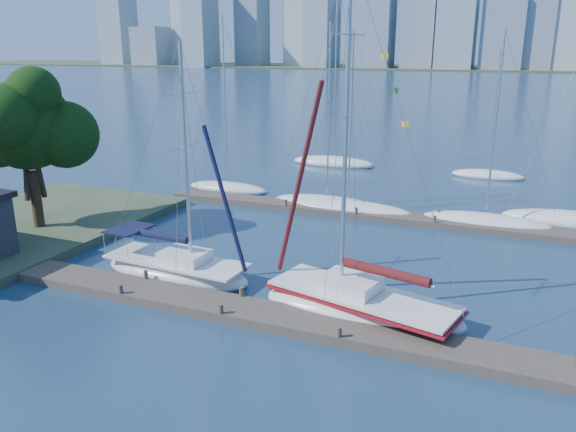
% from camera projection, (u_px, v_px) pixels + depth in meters
% --- Properties ---
extents(ground, '(700.00, 700.00, 0.00)m').
position_uv_depth(ground, '(232.00, 313.00, 23.62)').
color(ground, '#172B4C').
rests_on(ground, ground).
extents(near_dock, '(26.00, 2.00, 0.40)m').
position_uv_depth(near_dock, '(232.00, 309.00, 23.56)').
color(near_dock, '#463D33').
rests_on(near_dock, ground).
extents(far_dock, '(30.00, 1.80, 0.36)m').
position_uv_depth(far_dock, '(374.00, 215.00, 36.95)').
color(far_dock, '#463D33').
rests_on(far_dock, ground).
extents(far_shore, '(800.00, 100.00, 1.50)m').
position_uv_depth(far_shore, '(511.00, 69.00, 306.21)').
color(far_shore, '#38472D').
rests_on(far_shore, ground).
extents(tree, '(7.24, 6.61, 9.81)m').
position_uv_depth(tree, '(26.00, 123.00, 31.73)').
color(tree, black).
rests_on(tree, ground).
extents(sailboat_navy, '(7.88, 2.96, 11.56)m').
position_uv_depth(sailboat_navy, '(176.00, 259.00, 27.08)').
color(sailboat_navy, white).
rests_on(sailboat_navy, ground).
extents(sailboat_maroon, '(8.92, 4.65, 14.67)m').
position_uv_depth(sailboat_maroon, '(362.00, 290.00, 23.08)').
color(sailboat_maroon, white).
rests_on(sailboat_maroon, ground).
extents(bg_boat_0, '(6.91, 3.17, 13.37)m').
position_uv_depth(bg_boat_0, '(228.00, 187.00, 43.91)').
color(bg_boat_0, white).
rests_on(bg_boat_0, ground).
extents(bg_boat_1, '(8.05, 2.76, 12.74)m').
position_uv_depth(bg_boat_1, '(327.00, 203.00, 39.41)').
color(bg_boat_1, white).
rests_on(bg_boat_1, ground).
extents(bg_boat_2, '(9.12, 4.89, 12.14)m').
position_uv_depth(bg_boat_2, '(348.00, 208.00, 38.20)').
color(bg_boat_2, white).
rests_on(bg_boat_2, ground).
extents(bg_boat_3, '(7.99, 2.44, 12.12)m').
position_uv_depth(bg_boat_3, '(485.00, 222.00, 35.17)').
color(bg_boat_3, white).
rests_on(bg_boat_3, ground).
extents(bg_boat_6, '(8.33, 5.59, 16.56)m').
position_uv_depth(bg_boat_6, '(333.00, 162.00, 53.49)').
color(bg_boat_6, white).
rests_on(bg_boat_6, ground).
extents(bg_boat_7, '(6.02, 2.07, 11.01)m').
position_uv_depth(bg_boat_7, '(488.00, 175.00, 48.34)').
color(bg_boat_7, white).
rests_on(bg_boat_7, ground).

